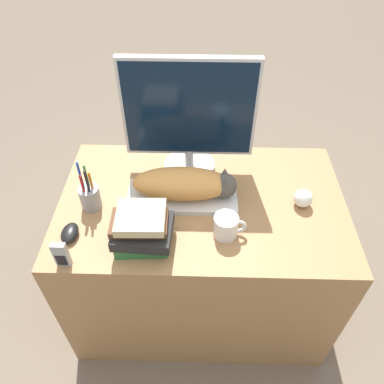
{
  "coord_description": "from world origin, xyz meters",
  "views": [
    {
      "loc": [
        -0.01,
        -0.67,
        1.77
      ],
      "look_at": [
        -0.04,
        0.33,
        0.78
      ],
      "focal_mm": 35.0,
      "sensor_mm": 36.0,
      "label": 1
    }
  ],
  "objects_px": {
    "computer_mouse": "(70,233)",
    "phone": "(61,255)",
    "keyboard": "(182,197)",
    "monitor": "(189,115)",
    "book_stack": "(142,229)",
    "coffee_mug": "(226,226)",
    "pen_cup": "(90,196)",
    "baseball": "(303,198)",
    "cat": "(187,184)"
  },
  "relations": [
    {
      "from": "monitor",
      "to": "book_stack",
      "type": "distance_m",
      "value": 0.47
    },
    {
      "from": "cat",
      "to": "phone",
      "type": "distance_m",
      "value": 0.51
    },
    {
      "from": "cat",
      "to": "coffee_mug",
      "type": "xyz_separation_m",
      "value": [
        0.14,
        -0.17,
        -0.04
      ]
    },
    {
      "from": "keyboard",
      "to": "book_stack",
      "type": "bearing_deg",
      "value": -121.42
    },
    {
      "from": "pen_cup",
      "to": "cat",
      "type": "bearing_deg",
      "value": 7.29
    },
    {
      "from": "cat",
      "to": "computer_mouse",
      "type": "xyz_separation_m",
      "value": [
        -0.41,
        -0.19,
        -0.07
      ]
    },
    {
      "from": "monitor",
      "to": "computer_mouse",
      "type": "height_order",
      "value": "monitor"
    },
    {
      "from": "computer_mouse",
      "to": "phone",
      "type": "bearing_deg",
      "value": -84.44
    },
    {
      "from": "computer_mouse",
      "to": "pen_cup",
      "type": "relative_size",
      "value": 0.44
    },
    {
      "from": "baseball",
      "to": "coffee_mug",
      "type": "bearing_deg",
      "value": -152.9
    },
    {
      "from": "cat",
      "to": "book_stack",
      "type": "height_order",
      "value": "cat"
    },
    {
      "from": "computer_mouse",
      "to": "coffee_mug",
      "type": "bearing_deg",
      "value": 2.62
    },
    {
      "from": "cat",
      "to": "pen_cup",
      "type": "distance_m",
      "value": 0.37
    },
    {
      "from": "baseball",
      "to": "phone",
      "type": "bearing_deg",
      "value": -160.5
    },
    {
      "from": "pen_cup",
      "to": "book_stack",
      "type": "relative_size",
      "value": 1.02
    },
    {
      "from": "baseball",
      "to": "book_stack",
      "type": "distance_m",
      "value": 0.62
    },
    {
      "from": "keyboard",
      "to": "coffee_mug",
      "type": "bearing_deg",
      "value": -45.89
    },
    {
      "from": "pen_cup",
      "to": "baseball",
      "type": "distance_m",
      "value": 0.81
    },
    {
      "from": "computer_mouse",
      "to": "pen_cup",
      "type": "bearing_deg",
      "value": 72.81
    },
    {
      "from": "baseball",
      "to": "phone",
      "type": "relative_size",
      "value": 0.67
    },
    {
      "from": "monitor",
      "to": "phone",
      "type": "relative_size",
      "value": 4.82
    },
    {
      "from": "cat",
      "to": "computer_mouse",
      "type": "bearing_deg",
      "value": -154.68
    },
    {
      "from": "computer_mouse",
      "to": "baseball",
      "type": "bearing_deg",
      "value": 11.77
    },
    {
      "from": "phone",
      "to": "book_stack",
      "type": "relative_size",
      "value": 0.5
    },
    {
      "from": "pen_cup",
      "to": "baseball",
      "type": "bearing_deg",
      "value": 2.1
    },
    {
      "from": "keyboard",
      "to": "computer_mouse",
      "type": "relative_size",
      "value": 4.55
    },
    {
      "from": "phone",
      "to": "book_stack",
      "type": "bearing_deg",
      "value": 22.81
    },
    {
      "from": "computer_mouse",
      "to": "monitor",
      "type": "bearing_deg",
      "value": 43.14
    },
    {
      "from": "monitor",
      "to": "baseball",
      "type": "distance_m",
      "value": 0.54
    },
    {
      "from": "coffee_mug",
      "to": "book_stack",
      "type": "relative_size",
      "value": 0.56
    },
    {
      "from": "cat",
      "to": "monitor",
      "type": "bearing_deg",
      "value": 89.78
    },
    {
      "from": "keyboard",
      "to": "computer_mouse",
      "type": "xyz_separation_m",
      "value": [
        -0.39,
        -0.19,
        0.01
      ]
    },
    {
      "from": "coffee_mug",
      "to": "baseball",
      "type": "distance_m",
      "value": 0.33
    },
    {
      "from": "coffee_mug",
      "to": "cat",
      "type": "bearing_deg",
      "value": 130.21
    },
    {
      "from": "cat",
      "to": "phone",
      "type": "bearing_deg",
      "value": -141.79
    },
    {
      "from": "book_stack",
      "to": "monitor",
      "type": "bearing_deg",
      "value": 69.54
    },
    {
      "from": "computer_mouse",
      "to": "book_stack",
      "type": "height_order",
      "value": "book_stack"
    },
    {
      "from": "computer_mouse",
      "to": "baseball",
      "type": "xyz_separation_m",
      "value": [
        0.85,
        0.18,
        0.02
      ]
    },
    {
      "from": "keyboard",
      "to": "baseball",
      "type": "xyz_separation_m",
      "value": [
        0.46,
        -0.02,
        0.02
      ]
    },
    {
      "from": "monitor",
      "to": "pen_cup",
      "type": "height_order",
      "value": "monitor"
    },
    {
      "from": "coffee_mug",
      "to": "computer_mouse",
      "type": "bearing_deg",
      "value": -177.38
    },
    {
      "from": "computer_mouse",
      "to": "pen_cup",
      "type": "height_order",
      "value": "pen_cup"
    },
    {
      "from": "computer_mouse",
      "to": "pen_cup",
      "type": "xyz_separation_m",
      "value": [
        0.05,
        0.15,
        0.04
      ]
    },
    {
      "from": "keyboard",
      "to": "coffee_mug",
      "type": "xyz_separation_m",
      "value": [
        0.16,
        -0.17,
        0.03
      ]
    },
    {
      "from": "pen_cup",
      "to": "baseball",
      "type": "relative_size",
      "value": 3.02
    },
    {
      "from": "monitor",
      "to": "phone",
      "type": "distance_m",
      "value": 0.68
    },
    {
      "from": "baseball",
      "to": "phone",
      "type": "height_order",
      "value": "phone"
    },
    {
      "from": "computer_mouse",
      "to": "book_stack",
      "type": "xyz_separation_m",
      "value": [
        0.26,
        -0.01,
        0.05
      ]
    },
    {
      "from": "cat",
      "to": "baseball",
      "type": "height_order",
      "value": "cat"
    },
    {
      "from": "keyboard",
      "to": "monitor",
      "type": "relative_size",
      "value": 0.84
    }
  ]
}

